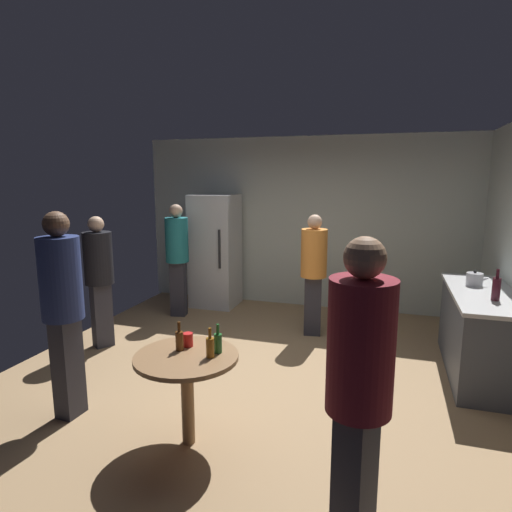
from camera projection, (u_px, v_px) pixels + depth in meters
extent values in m
cube|color=#9E7C56|center=(255.00, 376.00, 4.65)|extent=(5.20, 5.20, 0.10)
cube|color=beige|center=(304.00, 223.00, 6.87)|extent=(5.32, 0.06, 2.70)
cube|color=silver|center=(215.00, 251.00, 6.94)|extent=(0.70, 0.65, 1.80)
cube|color=#262628|center=(219.00, 249.00, 6.55)|extent=(0.03, 0.03, 0.60)
cube|color=#4C515B|center=(479.00, 335.00, 4.54)|extent=(0.60, 1.66, 0.86)
cube|color=silver|center=(484.00, 294.00, 4.46)|extent=(0.64, 1.70, 0.04)
cylinder|color=#B2B2B7|center=(475.00, 279.00, 4.70)|extent=(0.17, 0.17, 0.14)
sphere|color=black|center=(475.00, 271.00, 4.68)|extent=(0.04, 0.04, 0.04)
cone|color=#B2B2B7|center=(486.00, 279.00, 4.66)|extent=(0.09, 0.04, 0.06)
cylinder|color=#3F141E|center=(496.00, 289.00, 4.12)|extent=(0.08, 0.08, 0.22)
cylinder|color=#3F141E|center=(498.00, 274.00, 4.09)|extent=(0.03, 0.03, 0.09)
cylinder|color=olive|center=(188.00, 401.00, 3.34)|extent=(0.10, 0.10, 0.70)
cylinder|color=olive|center=(186.00, 357.00, 3.28)|extent=(0.80, 0.80, 0.03)
cylinder|color=#8C5919|center=(210.00, 348.00, 3.22)|extent=(0.06, 0.06, 0.15)
cylinder|color=#8C5919|center=(210.00, 333.00, 3.20)|extent=(0.02, 0.02, 0.08)
cylinder|color=#593314|center=(179.00, 341.00, 3.35)|extent=(0.06, 0.06, 0.15)
cylinder|color=#593314|center=(179.00, 327.00, 3.33)|extent=(0.02, 0.02, 0.08)
cylinder|color=#26662D|center=(218.00, 343.00, 3.30)|extent=(0.06, 0.06, 0.15)
cylinder|color=#26662D|center=(218.00, 329.00, 3.28)|extent=(0.02, 0.02, 0.08)
cylinder|color=red|center=(188.00, 340.00, 3.43)|extent=(0.08, 0.08, 0.11)
cube|color=#2D2D38|center=(178.00, 289.00, 6.48)|extent=(0.25, 0.20, 0.83)
cylinder|color=#1E727A|center=(177.00, 240.00, 6.35)|extent=(0.39, 0.39, 0.66)
sphere|color=#D8AD8C|center=(176.00, 211.00, 6.27)|extent=(0.20, 0.20, 0.20)
cube|color=#2D2D38|center=(102.00, 315.00, 5.29)|extent=(0.26, 0.28, 0.80)
cylinder|color=black|center=(98.00, 258.00, 5.17)|extent=(0.47, 0.47, 0.63)
sphere|color=#D8AD8C|center=(96.00, 224.00, 5.09)|extent=(0.19, 0.19, 0.19)
cube|color=#2D2D38|center=(68.00, 367.00, 3.73)|extent=(0.18, 0.23, 0.89)
cylinder|color=navy|center=(61.00, 278.00, 3.58)|extent=(0.36, 0.36, 0.70)
sphere|color=brown|center=(56.00, 224.00, 3.50)|extent=(0.21, 0.21, 0.21)
cube|color=#2D2D38|center=(313.00, 306.00, 5.69)|extent=(0.24, 0.20, 0.79)
cylinder|color=orange|center=(314.00, 253.00, 5.56)|extent=(0.39, 0.39, 0.63)
sphere|color=#D8AD8C|center=(315.00, 222.00, 5.49)|extent=(0.19, 0.19, 0.19)
cube|color=#2D2D38|center=(354.00, 486.00, 2.30)|extent=(0.24, 0.27, 0.88)
cylinder|color=maroon|center=(361.00, 346.00, 2.16)|extent=(0.45, 0.45, 0.70)
sphere|color=tan|center=(365.00, 258.00, 2.07)|extent=(0.21, 0.21, 0.21)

